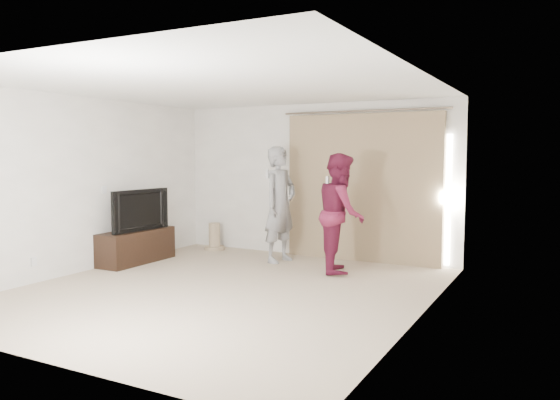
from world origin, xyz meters
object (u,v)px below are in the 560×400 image
at_px(tv, 136,210).
at_px(person_woman, 341,213).
at_px(person_man, 280,204).
at_px(tv_console, 136,246).

distance_m(tv, person_woman, 3.30).
distance_m(tv, person_man, 2.32).
relative_size(tv, person_woman, 0.65).
height_order(tv, person_woman, person_woman).
relative_size(tv_console, person_man, 0.73).
bearing_deg(tv_console, person_man, 29.87).
relative_size(tv_console, tv, 1.19).
bearing_deg(tv_console, person_woman, 15.84).
bearing_deg(tv_console, tv, 0.00).
bearing_deg(tv, tv_console, 0.00).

